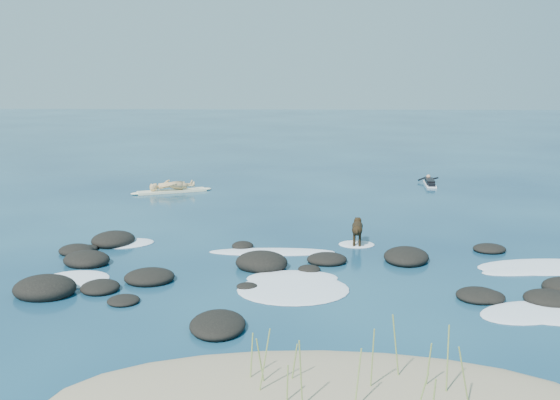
{
  "coord_description": "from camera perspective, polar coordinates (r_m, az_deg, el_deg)",
  "views": [
    {
      "loc": [
        -0.39,
        -16.87,
        5.06
      ],
      "look_at": [
        -1.19,
        4.0,
        0.9
      ],
      "focal_mm": 40.0,
      "sensor_mm": 36.0,
      "label": 1
    }
  ],
  "objects": [
    {
      "name": "standing_surfer_rig",
      "position": [
        27.87,
        -9.91,
        2.33
      ],
      "size": [
        3.43,
        1.78,
        2.06
      ],
      "rotation": [
        0.0,
        0.0,
        0.42
      ],
      "color": "#FFFBCB",
      "rests_on": "ground"
    },
    {
      "name": "paddling_surfer_rig",
      "position": [
        30.3,
        13.53,
        1.59
      ],
      "size": [
        0.99,
        2.23,
        0.39
      ],
      "rotation": [
        0.0,
        0.0,
        1.48
      ],
      "color": "white",
      "rests_on": "ground"
    },
    {
      "name": "dune_grass",
      "position": [
        9.93,
        7.01,
        -15.33
      ],
      "size": [
        3.39,
        1.41,
        1.22
      ],
      "color": "#849C4B",
      "rests_on": "ground"
    },
    {
      "name": "breaking_foam",
      "position": [
        16.19,
        8.94,
        -7.05
      ],
      "size": [
        15.34,
        7.16,
        0.12
      ],
      "color": "white",
      "rests_on": "ground"
    },
    {
      "name": "reef_rocks",
      "position": [
        16.28,
        -3.33,
        -6.46
      ],
      "size": [
        14.21,
        7.95,
        0.58
      ],
      "color": "black",
      "rests_on": "ground"
    },
    {
      "name": "ground",
      "position": [
        17.62,
        3.39,
        -5.45
      ],
      "size": [
        160.0,
        160.0,
        0.0
      ],
      "primitive_type": "plane",
      "color": "#0A2642",
      "rests_on": "ground"
    },
    {
      "name": "dog",
      "position": [
        19.05,
        7.08,
        -2.56
      ],
      "size": [
        0.4,
        1.28,
        0.81
      ],
      "rotation": [
        0.0,
        0.0,
        1.47
      ],
      "color": "black",
      "rests_on": "ground"
    }
  ]
}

